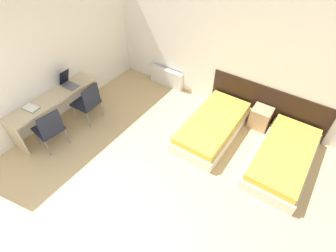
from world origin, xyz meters
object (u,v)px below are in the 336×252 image
(bed_near_window, at_px, (212,126))
(chair_near_laptop, at_px, (88,101))
(nightstand, at_px, (260,118))
(chair_near_notebook, at_px, (49,128))
(laptop, at_px, (68,83))
(bed_near_door, at_px, (283,158))

(bed_near_window, xyz_separation_m, chair_near_laptop, (-2.41, -1.12, 0.31))
(bed_near_window, xyz_separation_m, nightstand, (0.73, 0.77, 0.05))
(chair_near_laptop, height_order, chair_near_notebook, same)
(bed_near_window, relative_size, laptop, 5.21)
(bed_near_door, distance_m, laptop, 4.55)
(nightstand, xyz_separation_m, chair_near_notebook, (-3.14, -2.87, 0.27))
(nightstand, distance_m, chair_near_laptop, 3.68)
(bed_near_door, distance_m, chair_near_notebook, 4.41)
(chair_near_notebook, bearing_deg, bed_near_door, 36.22)
(nightstand, relative_size, laptop, 1.26)
(bed_near_window, relative_size, nightstand, 4.14)
(bed_near_window, bearing_deg, chair_near_laptop, -155.02)
(laptop, bearing_deg, bed_near_door, 13.26)
(laptop, bearing_deg, chair_near_notebook, -64.20)
(bed_near_window, xyz_separation_m, bed_near_door, (1.46, 0.00, 0.00))
(chair_near_notebook, distance_m, laptop, 1.11)
(bed_near_door, bearing_deg, chair_near_laptop, -163.84)
(bed_near_door, bearing_deg, chair_near_notebook, -151.62)
(bed_near_door, bearing_deg, bed_near_window, 180.00)
(bed_near_door, distance_m, nightstand, 1.07)
(nightstand, bearing_deg, bed_near_door, -46.60)
(chair_near_laptop, height_order, laptop, laptop)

